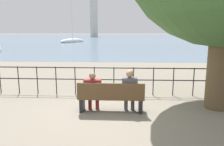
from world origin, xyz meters
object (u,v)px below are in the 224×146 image
(park_bench, at_px, (111,98))
(seated_person_left, at_px, (93,90))
(harbor_lighthouse, at_px, (94,16))
(sailboat_0, at_px, (214,41))
(sailboat_1, at_px, (73,41))
(seated_person_right, at_px, (130,89))

(park_bench, relative_size, seated_person_left, 1.65)
(seated_person_left, bearing_deg, harbor_lighthouse, 97.73)
(sailboat_0, relative_size, harbor_lighthouse, 0.41)
(harbor_lighthouse, bearing_deg, seated_person_left, -82.27)
(park_bench, xyz_separation_m, sailboat_1, (-11.94, 45.99, -0.12))
(sailboat_1, xyz_separation_m, harbor_lighthouse, (-3.63, 64.83, 10.56))
(sailboat_0, height_order, sailboat_1, sailboat_1)
(seated_person_left, relative_size, harbor_lighthouse, 0.05)
(sailboat_1, bearing_deg, seated_person_left, -53.05)
(park_bench, distance_m, seated_person_left, 0.59)
(sailboat_0, distance_m, harbor_lighthouse, 75.42)
(park_bench, xyz_separation_m, harbor_lighthouse, (-15.57, 110.82, 10.44))
(seated_person_right, relative_size, harbor_lighthouse, 0.05)
(park_bench, xyz_separation_m, sailboat_0, (21.15, 45.79, -0.14))
(seated_person_left, height_order, harbor_lighthouse, harbor_lighthouse)
(seated_person_right, xyz_separation_m, sailboat_1, (-12.48, 45.91, -0.38))
(seated_person_right, height_order, sailboat_0, sailboat_0)
(harbor_lighthouse, bearing_deg, sailboat_1, -86.80)
(sailboat_0, bearing_deg, park_bench, -124.00)
(park_bench, relative_size, seated_person_right, 1.53)
(sailboat_1, bearing_deg, sailboat_0, 22.66)
(sailboat_0, bearing_deg, sailboat_1, 170.45)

